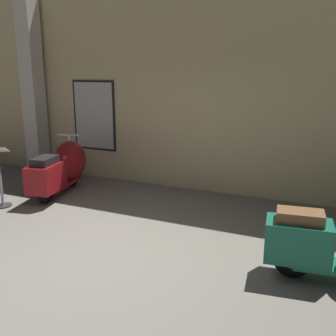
% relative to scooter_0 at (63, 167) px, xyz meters
% --- Properties ---
extents(ground_plane, '(60.00, 60.00, 0.00)m').
position_rel_scooter_0_xyz_m(ground_plane, '(2.14, -2.15, -0.48)').
color(ground_plane, slate).
extents(showroom_back_wall, '(18.00, 0.63, 3.90)m').
position_rel_scooter_0_xyz_m(showroom_back_wall, '(2.01, 1.20, 1.47)').
color(showroom_back_wall, '#CCB784').
rests_on(showroom_back_wall, ground).
extents(scooter_0, '(0.83, 1.78, 1.05)m').
position_rel_scooter_0_xyz_m(scooter_0, '(0.00, 0.00, 0.00)').
color(scooter_0, black).
rests_on(scooter_0, ground).
extents(info_stanchion, '(0.39, 0.34, 1.04)m').
position_rel_scooter_0_xyz_m(info_stanchion, '(-0.40, -1.11, -0.05)').
color(info_stanchion, '#333338').
rests_on(info_stanchion, ground).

